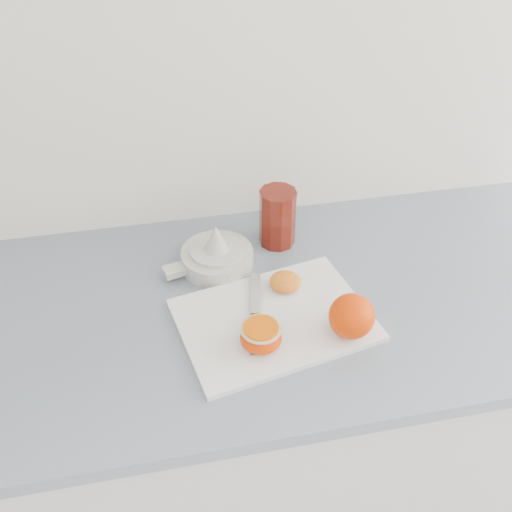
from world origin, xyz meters
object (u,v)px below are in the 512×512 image
at_px(cutting_board, 274,320).
at_px(half_orange, 261,336).
at_px(red_tumbler, 277,219).
at_px(counter, 261,427).
at_px(citrus_juicer, 216,255).

relative_size(cutting_board, half_orange, 4.69).
relative_size(half_orange, red_tumbler, 0.57).
height_order(cutting_board, half_orange, half_orange).
height_order(counter, red_tumbler, red_tumbler).
height_order(counter, half_orange, half_orange).
bearing_deg(red_tumbler, cutting_board, -104.12).
relative_size(cutting_board, red_tumbler, 2.66).
bearing_deg(half_orange, citrus_juicer, 100.13).
xyz_separation_m(citrus_juicer, red_tumbler, (0.14, 0.06, 0.03)).
xyz_separation_m(cutting_board, citrus_juicer, (-0.08, 0.19, 0.02)).
xyz_separation_m(cutting_board, red_tumbler, (0.06, 0.24, 0.06)).
bearing_deg(counter, half_orange, -102.63).
xyz_separation_m(half_orange, citrus_juicer, (-0.04, 0.25, -0.01)).
xyz_separation_m(counter, citrus_juicer, (-0.07, 0.12, 0.47)).
relative_size(counter, red_tumbler, 18.54).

